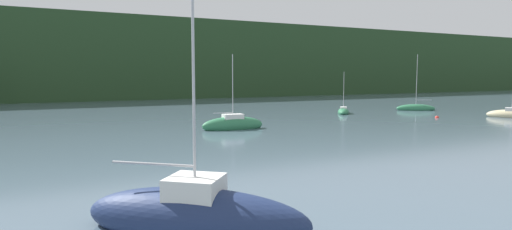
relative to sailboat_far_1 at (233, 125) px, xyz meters
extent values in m
cube|color=#264223|center=(-4.64, 77.04, 7.86)|extent=(352.00, 55.54, 16.55)
ellipsoid|color=#264223|center=(-9.77, 90.92, 5.38)|extent=(246.40, 38.88, 30.07)
ellipsoid|color=#2D754C|center=(0.00, 0.00, -0.05)|extent=(5.91, 2.12, 1.61)
cylinder|color=#B7B7BC|center=(0.00, 0.00, 3.38)|extent=(0.07, 0.07, 5.98)
cylinder|color=#ADADB2|center=(-0.94, 0.06, 1.11)|extent=(1.88, 0.18, 0.06)
cube|color=silver|center=(0.00, 0.00, 0.68)|extent=(1.88, 1.22, 0.58)
ellipsoid|color=#2D754C|center=(31.29, 7.57, -0.15)|extent=(5.25, 3.93, 1.19)
cylinder|color=#B7B7BC|center=(31.29, 7.57, 3.77)|extent=(0.06, 0.06, 7.18)
cylinder|color=#ADADB2|center=(32.20, 7.03, 1.04)|extent=(1.84, 1.14, 0.06)
ellipsoid|color=#CCBC8E|center=(33.25, -4.83, -0.13)|extent=(4.05, 5.32, 1.26)
cube|color=silver|center=(33.25, -4.83, 0.47)|extent=(1.61, 1.72, 0.52)
ellipsoid|color=navy|center=(-11.51, -23.00, 0.01)|extent=(7.07, 6.56, 1.91)
cylinder|color=#B7B7BC|center=(-11.51, -23.00, 5.29)|extent=(0.09, 0.09, 9.49)
cylinder|color=#ADADB2|center=(-12.59, -22.06, 1.68)|extent=(2.21, 1.94, 0.08)
cube|color=silver|center=(-11.51, -23.00, 0.95)|extent=(2.25, 2.24, 0.81)
ellipsoid|color=#2D754C|center=(19.19, 8.29, -0.19)|extent=(3.97, 4.32, 1.00)
cylinder|color=#B7B7BC|center=(19.19, 8.29, 2.48)|extent=(0.05, 0.05, 4.79)
cylinder|color=#ADADB2|center=(18.72, 7.74, 0.66)|extent=(0.96, 1.12, 0.05)
cube|color=silver|center=(19.19, 8.29, 0.26)|extent=(1.50, 1.57, 0.35)
sphere|color=red|center=(25.33, -1.06, -0.42)|extent=(0.44, 0.44, 0.44)
camera|label=1|loc=(-15.80, -35.62, 4.51)|focal=30.21mm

